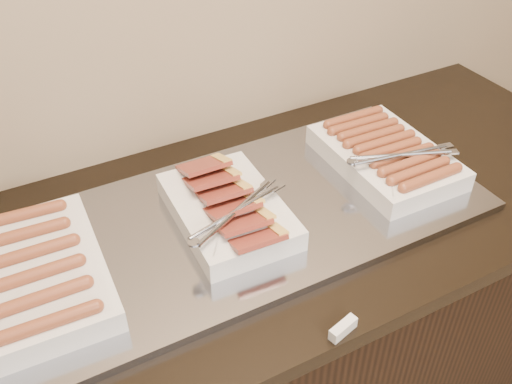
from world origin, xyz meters
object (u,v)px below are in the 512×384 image
warming_tray (221,225)px  dish_right (387,155)px  counter (236,349)px  dish_left (37,274)px  dish_center (228,209)px

warming_tray → dish_right: size_ratio=3.34×
counter → dish_left: 0.65m
warming_tray → dish_center: size_ratio=3.49×
dish_right → counter: bearing=-179.5°
dish_left → counter: bearing=2.3°
warming_tray → dish_right: (0.45, -0.00, 0.04)m
counter → dish_left: (-0.41, -0.00, 0.50)m
warming_tray → dish_right: bearing=-0.5°
dish_left → dish_center: dish_center is taller
warming_tray → dish_center: dish_center is taller
dish_center → dish_right: size_ratio=0.96×
warming_tray → dish_left: size_ratio=3.17×
warming_tray → dish_right: 0.45m
warming_tray → dish_center: (0.02, -0.00, 0.04)m
dish_left → dish_center: (0.40, -0.00, 0.00)m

